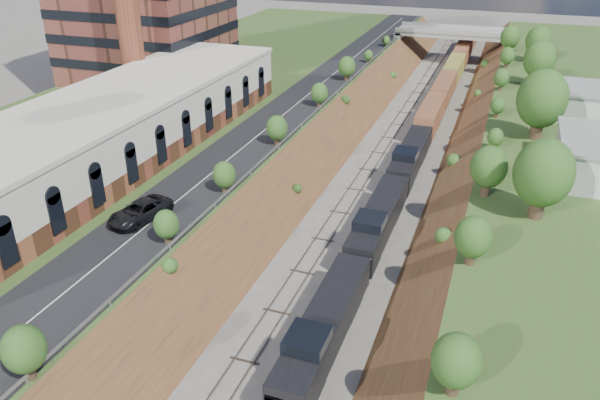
# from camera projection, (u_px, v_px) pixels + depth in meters

# --- Properties ---
(platform_left) EXTENTS (44.00, 180.00, 5.00)m
(platform_left) POSITION_uv_depth(u_px,v_px,m) (174.00, 119.00, 86.74)
(platform_left) COLOR #386027
(platform_left) RESTS_ON ground
(embankment_left) EXTENTS (10.00, 180.00, 10.00)m
(embankment_left) POSITION_uv_depth(u_px,v_px,m) (314.00, 153.00, 81.16)
(embankment_left) COLOR brown
(embankment_left) RESTS_ON ground
(embankment_right) EXTENTS (10.00, 180.00, 10.00)m
(embankment_right) POSITION_uv_depth(u_px,v_px,m) (478.00, 175.00, 74.47)
(embankment_right) COLOR brown
(embankment_right) RESTS_ON ground
(rail_left_track) EXTENTS (1.58, 180.00, 0.18)m
(rail_left_track) POSITION_uv_depth(u_px,v_px,m) (374.00, 160.00, 78.57)
(rail_left_track) COLOR gray
(rail_left_track) RESTS_ON ground
(rail_right_track) EXTENTS (1.58, 180.00, 0.18)m
(rail_right_track) POSITION_uv_depth(u_px,v_px,m) (412.00, 165.00, 76.99)
(rail_right_track) COLOR gray
(rail_right_track) RESTS_ON ground
(road) EXTENTS (8.00, 180.00, 0.10)m
(road) POSITION_uv_depth(u_px,v_px,m) (284.00, 115.00, 80.28)
(road) COLOR black
(road) RESTS_ON platform_left
(guardrail) EXTENTS (0.10, 171.00, 0.70)m
(guardrail) POSITION_uv_depth(u_px,v_px,m) (312.00, 115.00, 78.65)
(guardrail) COLOR #99999E
(guardrail) RESTS_ON platform_left
(commercial_building) EXTENTS (14.30, 62.30, 7.00)m
(commercial_building) POSITION_uv_depth(u_px,v_px,m) (104.00, 132.00, 64.01)
(commercial_building) COLOR brown
(commercial_building) RESTS_ON platform_left
(overpass) EXTENTS (24.50, 8.30, 7.40)m
(overpass) POSITION_uv_depth(u_px,v_px,m) (452.00, 39.00, 127.86)
(overpass) COLOR gray
(overpass) RESTS_ON ground
(white_building_far) EXTENTS (8.00, 10.00, 3.60)m
(white_building_far) POSITION_uv_depth(u_px,v_px,m) (584.00, 102.00, 79.59)
(white_building_far) COLOR silver
(white_building_far) RESTS_ON platform_right
(tree_right_large) EXTENTS (5.25, 5.25, 7.61)m
(tree_right_large) POSITION_uv_depth(u_px,v_px,m) (544.00, 174.00, 51.63)
(tree_right_large) COLOR #473323
(tree_right_large) RESTS_ON platform_right
(tree_left_crest) EXTENTS (2.45, 2.45, 3.55)m
(tree_left_crest) POSITION_uv_depth(u_px,v_px,m) (139.00, 250.00, 44.58)
(tree_left_crest) COLOR #473323
(tree_left_crest) RESTS_ON platform_left
(freight_train) EXTENTS (2.83, 129.70, 4.55)m
(freight_train) POSITION_uv_depth(u_px,v_px,m) (436.00, 104.00, 93.43)
(freight_train) COLOR black
(freight_train) RESTS_ON ground
(suv) EXTENTS (4.30, 6.74, 1.73)m
(suv) POSITION_uv_depth(u_px,v_px,m) (140.00, 211.00, 52.55)
(suv) COLOR black
(suv) RESTS_ON road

